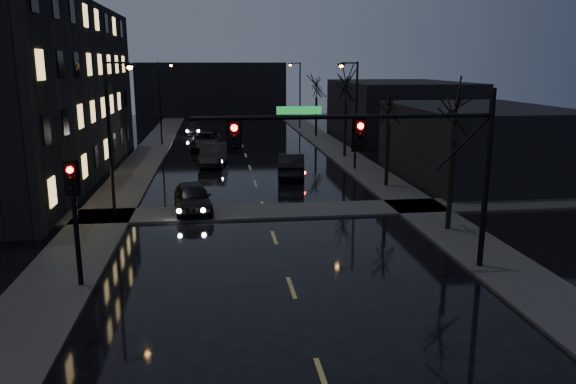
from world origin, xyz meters
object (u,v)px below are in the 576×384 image
object	(u,v)px
oncoming_car_b	(213,155)
oncoming_car_c	(206,141)
oncoming_car_a	(193,197)
oncoming_car_d	(193,129)
lead_car	(291,165)

from	to	relation	value
oncoming_car_b	oncoming_car_c	world-z (taller)	oncoming_car_b
oncoming_car_a	oncoming_car_b	distance (m)	14.32
oncoming_car_c	oncoming_car_d	world-z (taller)	oncoming_car_c
oncoming_car_b	oncoming_car_c	bearing A→B (deg)	100.86
oncoming_car_a	lead_car	world-z (taller)	lead_car
oncoming_car_a	oncoming_car_c	world-z (taller)	oncoming_car_c
oncoming_car_a	oncoming_car_b	size ratio (longest dim) A/B	0.91
oncoming_car_b	lead_car	xyz separation A→B (m)	(5.49, -5.38, -0.01)
oncoming_car_c	lead_car	xyz separation A→B (m)	(6.15, -13.62, 0.02)
oncoming_car_a	oncoming_car_c	size ratio (longest dim) A/B	0.80
oncoming_car_b	lead_car	bearing A→B (deg)	-38.15
oncoming_car_b	oncoming_car_c	distance (m)	8.27
oncoming_car_b	oncoming_car_d	world-z (taller)	oncoming_car_b
oncoming_car_c	lead_car	size ratio (longest dim) A/B	1.16
oncoming_car_a	oncoming_car_c	distance (m)	22.53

